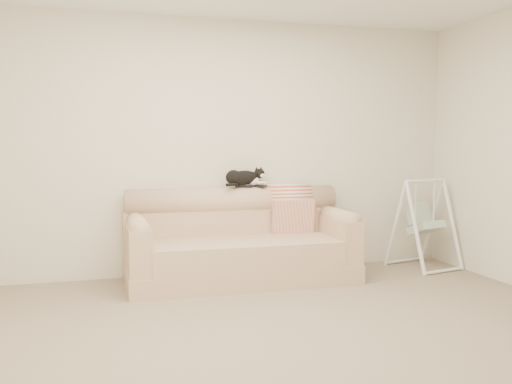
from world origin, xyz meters
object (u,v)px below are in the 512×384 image
at_px(remote_a, 244,186).
at_px(remote_b, 258,186).
at_px(sofa, 239,245).
at_px(tuxedo_cat, 244,178).
at_px(baby_swing, 424,223).

height_order(remote_a, remote_b, remote_a).
xyz_separation_m(sofa, remote_b, (0.26, 0.23, 0.56)).
bearing_deg(tuxedo_cat, remote_a, 118.79).
relative_size(sofa, remote_b, 14.01).
relative_size(remote_a, baby_swing, 0.19).
relative_size(remote_b, tuxedo_cat, 0.32).
distance_m(remote_a, tuxedo_cat, 0.09).
distance_m(sofa, tuxedo_cat, 0.70).
bearing_deg(remote_b, sofa, -139.12).
bearing_deg(remote_a, tuxedo_cat, -61.21).
height_order(sofa, remote_b, remote_b).
height_order(remote_b, baby_swing, baby_swing).
xyz_separation_m(remote_a, remote_b, (0.15, -0.01, -0.00)).
height_order(tuxedo_cat, baby_swing, tuxedo_cat).
height_order(sofa, baby_swing, baby_swing).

